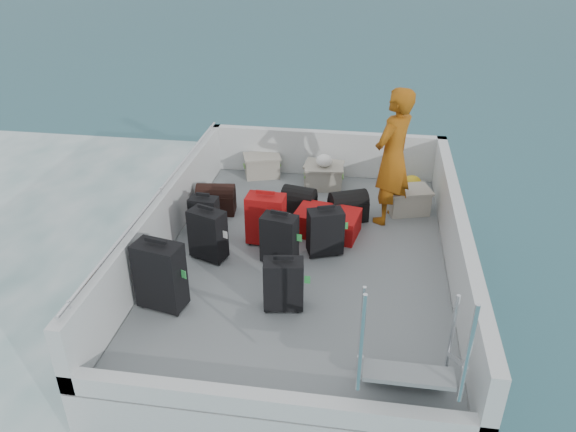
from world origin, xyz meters
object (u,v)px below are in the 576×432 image
crate_2 (324,178)px  suitcase_7 (325,233)px  suitcase_0 (160,276)px  suitcase_4 (279,239)px  crate_3 (408,201)px  suitcase_2 (204,216)px  suitcase_5 (266,220)px  suitcase_1 (208,235)px  crate_1 (324,175)px  passenger (393,157)px  crate_0 (262,167)px  suitcase_8 (327,223)px  suitcase_6 (283,285)px

crate_2 → suitcase_7: bearing=-84.0°
suitcase_0 → suitcase_4: size_ratio=1.24×
suitcase_0 → crate_3: suitcase_0 is taller
crate_2 → suitcase_2: bearing=-130.4°
suitcase_5 → suitcase_0: bearing=-116.6°
crate_3 → suitcase_1: bearing=-146.9°
suitcase_5 → crate_1: (0.54, 1.78, -0.16)m
suitcase_4 → suitcase_2: bearing=165.9°
passenger → crate_0: bearing=-86.5°
suitcase_0 → suitcase_7: (1.57, 1.28, -0.08)m
crate_3 → suitcase_2: bearing=-158.6°
crate_1 → crate_3: bearing=-29.4°
suitcase_4 → crate_2: suitcase_4 is taller
suitcase_1 → suitcase_4: size_ratio=1.04×
suitcase_1 → suitcase_2: 0.58m
suitcase_0 → suitcase_7: suitcase_0 is taller
suitcase_8 → passenger: size_ratio=0.44×
suitcase_6 → crate_0: (-0.86, 3.22, -0.13)m
suitcase_2 → crate_3: bearing=25.1°
suitcase_6 → suitcase_7: (0.32, 1.11, 0.01)m
suitcase_5 → crate_2: 1.78m
suitcase_7 → crate_0: 2.42m
crate_1 → suitcase_1: bearing=-117.2°
suitcase_7 → suitcase_4: bearing=-172.8°
suitcase_0 → suitcase_8: size_ratio=0.95×
crate_0 → suitcase_7: bearing=-60.8°
suitcase_8 → crate_1: crate_1 is taller
suitcase_0 → crate_3: size_ratio=1.41×
suitcase_5 → suitcase_6: suitcase_5 is taller
passenger → suitcase_1: bearing=-24.7°
suitcase_1 → crate_1: bearing=83.0°
suitcase_7 → suitcase_5: bearing=149.0°
suitcase_7 → crate_1: suitcase_7 is taller
suitcase_6 → crate_1: 3.05m
suitcase_0 → crate_1: bearing=79.0°
suitcase_4 → passenger: (1.26, 1.23, 0.60)m
suitcase_7 → crate_0: size_ratio=1.13×
suitcase_6 → crate_0: 3.34m
suitcase_4 → suitcase_8: bearing=67.4°
suitcase_8 → crate_3: 1.28m
suitcase_2 → suitcase_8: size_ratio=0.65×
suitcase_2 → crate_2: 2.10m
crate_1 → passenger: (0.95, -0.95, 0.74)m
crate_2 → suitcase_8: bearing=-82.6°
suitcase_5 → suitcase_7: suitcase_5 is taller
suitcase_0 → suitcase_5: 1.65m
suitcase_8 → crate_1: (-0.18, 1.44, 0.00)m
suitcase_0 → suitcase_8: (1.55, 1.77, -0.22)m
suitcase_0 → crate_1: suitcase_0 is taller
suitcase_4 → crate_3: suitcase_4 is taller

